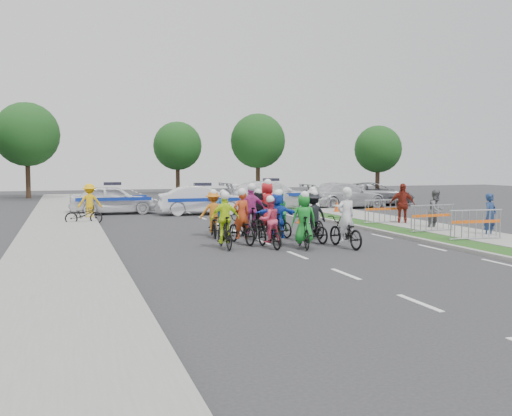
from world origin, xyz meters
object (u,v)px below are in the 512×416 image
object	(u,v)px
rider_2	(269,228)
rider_13	(267,210)
spectator_2	(402,205)
police_car_1	(203,200)
rider_3	(225,226)
spectator_0	(490,216)
tree_3	(27,134)
rider_0	(345,228)
marshal_hiviz	(90,202)
rider_1	(303,226)
civilian_sedan	(345,195)
spectator_1	(436,210)
barrier_0	(476,226)
rider_5	(277,221)
barrier_2	(385,212)
rider_12	(223,219)
police_car_0	(113,200)
tree_2	(378,149)
tree_4	(177,146)
rider_6	(241,225)
tree_1	(258,141)
rider_10	(213,218)
rider_9	(251,217)
rider_4	(313,222)
police_car_2	(271,195)
cone_1	(337,208)
cone_0	(301,216)
civilian_suv	(373,194)
rider_11	(258,215)
rider_7	(312,218)

from	to	relation	value
rider_2	rider_13	bearing A→B (deg)	-114.65
spectator_2	police_car_1	bearing A→B (deg)	163.93
rider_3	spectator_0	xyz separation A→B (m)	(9.72, -0.50, 0.10)
tree_3	rider_0	bearing A→B (deg)	-70.48
rider_3	marshal_hiviz	bearing A→B (deg)	-70.70
rider_1	civilian_sedan	world-z (taller)	rider_1
spectator_1	barrier_0	distance (m)	3.55
rider_2	rider_5	distance (m)	1.13
rider_0	barrier_2	xyz separation A→B (m)	(4.68, 5.34, -0.08)
rider_3	rider_12	world-z (taller)	rider_3
police_car_0	tree_2	world-z (taller)	tree_2
rider_5	spectator_0	bearing A→B (deg)	-177.24
rider_1	rider_2	world-z (taller)	rider_1
tree_4	rider_6	bearing A→B (deg)	-97.01
spectator_2	tree_1	xyz separation A→B (m)	(1.72, 24.15, 3.63)
rider_1	barrier_0	bearing A→B (deg)	-175.46
rider_10	spectator_1	distance (m)	8.95
rider_9	rider_12	distance (m)	1.62
rider_4	police_car_2	world-z (taller)	rider_4
barrier_2	tree_1	size ratio (longest dim) A/B	0.29
spectator_2	cone_1	xyz separation A→B (m)	(-0.03, 6.08, -0.57)
civilian_sedan	rider_6	bearing A→B (deg)	132.46
rider_6	spectator_0	size ratio (longest dim) A/B	1.19
rider_9	spectator_1	distance (m)	7.70
rider_5	rider_13	xyz separation A→B (m)	(0.96, 3.65, 0.03)
cone_0	tree_4	xyz separation A→B (m)	(-0.65, 25.74, 3.85)
rider_13	spectator_0	xyz separation A→B (m)	(6.79, -4.78, 0.01)
marshal_hiviz	tree_3	world-z (taller)	tree_3
rider_10	tree_3	xyz separation A→B (m)	(-7.72, 27.16, 4.21)
civilian_suv	spectator_2	size ratio (longest dim) A/B	2.89
rider_5	cone_0	bearing A→B (deg)	-109.14
spectator_1	barrier_0	size ratio (longest dim) A/B	0.81
cone_0	rider_2	bearing A→B (deg)	-120.58
rider_11	rider_12	world-z (taller)	rider_11
police_car_0	tree_2	size ratio (longest dim) A/B	0.78
rider_7	police_car_2	distance (m)	12.44
police_car_0	barrier_0	distance (m)	18.62
rider_7	civilian_suv	size ratio (longest dim) A/B	0.35
rider_12	rider_9	bearing A→B (deg)	120.01
cone_1	tree_3	bearing A→B (deg)	128.99
rider_6	rider_10	distance (m)	2.08
rider_4	civilian_suv	distance (m)	18.23
rider_1	cone_0	bearing A→B (deg)	-101.49
rider_7	cone_0	size ratio (longest dim) A/B	2.62
rider_3	marshal_hiviz	size ratio (longest dim) A/B	1.06
rider_11	civilian_suv	size ratio (longest dim) A/B	0.33
spectator_1	rider_9	bearing A→B (deg)	160.53
rider_0	spectator_1	size ratio (longest dim) A/B	1.19
rider_7	cone_1	world-z (taller)	rider_7
rider_11	spectator_1	bearing A→B (deg)	-178.37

